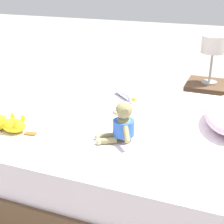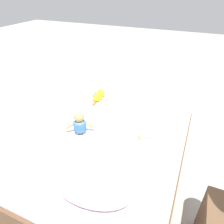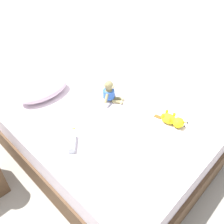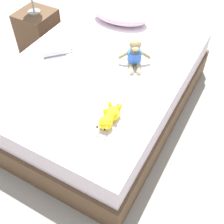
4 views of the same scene
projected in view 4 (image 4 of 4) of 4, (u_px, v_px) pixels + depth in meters
The scene contains 7 objects.
ground_plane at pixel (101, 106), 2.87m from camera, with size 16.00×16.00×0.00m, color #9E998E.
bed at pixel (100, 87), 2.68m from camera, with size 1.48×2.04×0.52m.
pillow at pixel (120, 15), 2.92m from camera, with size 0.60×0.37×0.15m.
plush_monkey at pixel (135, 55), 2.43m from camera, with size 0.26×0.25×0.24m.
plush_yellow_creature at pixel (109, 117), 2.01m from camera, with size 0.12×0.33×0.10m.
glass_bottle at pixel (55, 52), 2.56m from camera, with size 0.22×0.23×0.06m.
nightstand at pixel (38, 31), 3.35m from camera, with size 0.39×0.39×0.48m.
Camera 4 is at (1.06, -1.68, 2.07)m, focal length 45.89 mm.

